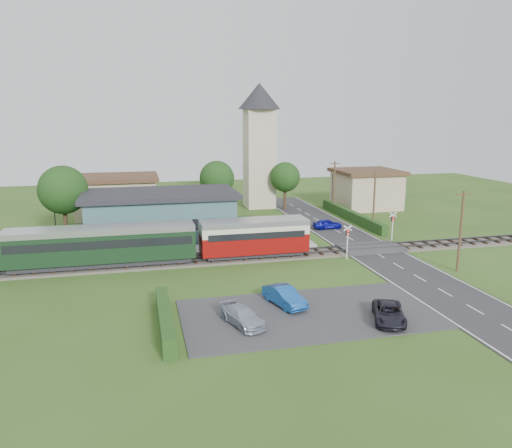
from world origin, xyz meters
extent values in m
plane|color=#2D4C19|center=(0.00, 0.00, 0.00)|extent=(120.00, 120.00, 0.00)
cube|color=#4C443D|center=(0.00, 2.00, 0.10)|extent=(76.00, 3.20, 0.20)
cube|color=#3F3F47|center=(0.00, 1.28, 0.42)|extent=(76.00, 0.08, 0.15)
cube|color=#3F3F47|center=(0.00, 2.72, 0.42)|extent=(76.00, 0.08, 0.15)
cube|color=#28282B|center=(10.00, 0.00, 0.03)|extent=(6.00, 70.00, 0.05)
cube|color=#333335|center=(-1.50, -12.00, 0.04)|extent=(17.00, 9.00, 0.08)
cube|color=#333335|center=(10.00, 2.00, 0.23)|extent=(6.20, 3.40, 0.45)
cube|color=gray|center=(-10.00, 5.20, 0.23)|extent=(30.00, 3.00, 0.45)
cube|color=beige|center=(-18.00, 5.20, 1.65)|extent=(2.00, 2.00, 2.40)
cube|color=#232328|center=(-18.00, 5.20, 2.93)|extent=(2.30, 2.30, 0.15)
cube|color=#486671|center=(-10.00, 11.00, 2.40)|extent=(15.00, 8.00, 4.80)
cube|color=#232328|center=(-10.00, 11.00, 5.05)|extent=(16.00, 9.00, 0.50)
cube|color=#232328|center=(-10.00, 7.06, 1.10)|extent=(1.20, 0.12, 2.20)
cube|color=black|center=(-15.00, 7.06, 2.40)|extent=(1.00, 0.12, 1.20)
cube|color=black|center=(-13.00, 7.06, 2.40)|extent=(1.00, 0.12, 1.20)
cube|color=black|center=(-7.00, 7.06, 2.40)|extent=(1.00, 0.12, 1.20)
cube|color=black|center=(-5.00, 7.06, 2.40)|extent=(1.00, 0.12, 1.20)
cube|color=#232328|center=(-1.94, 2.00, 0.59)|extent=(9.00, 2.20, 0.50)
cube|color=maroon|center=(-1.94, 2.00, 1.59)|extent=(10.00, 2.80, 1.80)
cube|color=beige|center=(-1.94, 2.00, 2.84)|extent=(10.00, 2.82, 0.90)
cube|color=black|center=(-1.94, 2.00, 2.49)|extent=(9.00, 2.88, 0.60)
cube|color=#A7A8AD|center=(-1.94, 2.00, 3.49)|extent=(10.00, 2.90, 0.45)
cube|color=#232328|center=(-15.54, 2.00, 0.59)|extent=(15.20, 2.20, 0.50)
cube|color=black|center=(-15.54, 2.00, 2.09)|extent=(16.00, 2.80, 2.60)
cube|color=black|center=(-15.54, 2.00, 2.49)|extent=(15.40, 2.86, 0.70)
cube|color=#A7A8AD|center=(-15.54, 2.00, 3.49)|extent=(16.00, 2.90, 0.50)
cube|color=beige|center=(5.00, 28.00, 7.00)|extent=(4.00, 4.00, 14.00)
cone|color=#232328|center=(5.00, 28.00, 15.80)|extent=(6.00, 6.00, 3.60)
cube|color=tan|center=(-15.00, 25.00, 2.50)|extent=(10.00, 8.00, 5.00)
cube|color=#472D1E|center=(-15.00, 25.00, 5.25)|extent=(10.80, 8.80, 0.50)
cube|color=tan|center=(20.00, 24.00, 2.50)|extent=(8.00, 8.00, 5.00)
cube|color=#472D1E|center=(20.00, 24.00, 5.25)|extent=(8.80, 8.80, 0.50)
cube|color=#193814|center=(-11.00, -12.00, 0.60)|extent=(0.80, 9.00, 1.20)
cube|color=#193814|center=(14.20, 16.00, 0.60)|extent=(0.80, 18.00, 1.20)
cube|color=#193814|center=(-10.00, 15.50, 0.65)|extent=(22.00, 0.80, 1.30)
cylinder|color=#332316|center=(-20.00, 14.00, 2.06)|extent=(0.44, 0.44, 4.12)
sphere|color=#143311|center=(-20.00, 14.00, 5.40)|extent=(5.20, 5.20, 5.20)
cylinder|color=#332316|center=(-2.00, 23.00, 1.93)|extent=(0.44, 0.44, 3.85)
sphere|color=#143311|center=(-2.00, 23.00, 5.04)|extent=(4.60, 4.60, 4.60)
cylinder|color=#332316|center=(8.00, 25.00, 1.79)|extent=(0.44, 0.44, 3.58)
sphere|color=#143311|center=(8.00, 25.00, 4.68)|extent=(4.20, 4.20, 4.20)
cylinder|color=#473321|center=(14.20, -6.00, 3.50)|extent=(0.22, 0.22, 7.00)
cube|color=#473321|center=(14.20, -6.00, 6.70)|extent=(1.40, 0.10, 0.10)
cylinder|color=#473321|center=(14.20, 10.00, 3.50)|extent=(0.22, 0.22, 7.00)
cube|color=#473321|center=(14.20, 10.00, 6.70)|extent=(1.40, 0.10, 0.10)
cylinder|color=#473321|center=(14.20, 22.00, 3.50)|extent=(0.22, 0.22, 7.00)
cube|color=#473321|center=(14.20, 22.00, 6.70)|extent=(1.40, 0.10, 0.10)
cylinder|color=silver|center=(6.40, -0.40, 1.50)|extent=(0.12, 0.12, 3.00)
cube|color=#232328|center=(6.40, -0.40, 2.60)|extent=(0.35, 0.18, 0.55)
sphere|color=#FF190C|center=(6.40, -0.52, 2.75)|extent=(0.14, 0.14, 0.14)
sphere|color=#FF190C|center=(6.40, -0.52, 2.45)|extent=(0.14, 0.14, 0.14)
cube|color=silver|center=(6.40, -0.40, 3.00)|extent=(0.84, 0.05, 0.55)
cube|color=silver|center=(6.40, -0.40, 3.00)|extent=(0.84, 0.05, 0.55)
cylinder|color=silver|center=(13.60, 4.40, 1.50)|extent=(0.12, 0.12, 3.00)
cube|color=#232328|center=(13.60, 4.40, 2.60)|extent=(0.35, 0.18, 0.55)
sphere|color=#FF190C|center=(13.60, 4.28, 2.75)|extent=(0.14, 0.14, 0.14)
sphere|color=#FF190C|center=(13.60, 4.28, 2.45)|extent=(0.14, 0.14, 0.14)
cube|color=silver|center=(13.60, 4.40, 3.00)|extent=(0.84, 0.05, 0.55)
cube|color=silver|center=(13.60, 4.40, 3.00)|extent=(0.84, 0.05, 0.55)
cylinder|color=#3F3F47|center=(-22.00, 20.00, 2.50)|extent=(0.14, 0.14, 5.00)
sphere|color=orange|center=(-22.00, 20.00, 5.00)|extent=(0.30, 0.30, 0.30)
cylinder|color=#3F3F47|center=(16.00, 27.00, 2.50)|extent=(0.14, 0.14, 5.00)
sphere|color=orange|center=(16.00, 27.00, 5.00)|extent=(0.30, 0.30, 0.30)
imported|color=#0C0E95|center=(9.33, 11.94, 0.63)|extent=(3.41, 1.43, 1.15)
imported|color=#164E9D|center=(-2.62, -10.21, 0.74)|extent=(2.48, 4.23, 1.32)
imported|color=#9FA7BA|center=(-6.18, -12.76, 0.65)|extent=(2.75, 4.20, 1.13)
imported|color=black|center=(3.16, -14.50, 0.65)|extent=(3.26, 4.50, 1.14)
imported|color=gray|center=(-1.85, 5.60, 1.33)|extent=(0.70, 0.52, 1.75)
imported|color=gray|center=(-16.02, 4.89, 1.40)|extent=(0.79, 0.98, 1.89)
camera|label=1|loc=(-12.30, -41.94, 13.18)|focal=35.00mm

